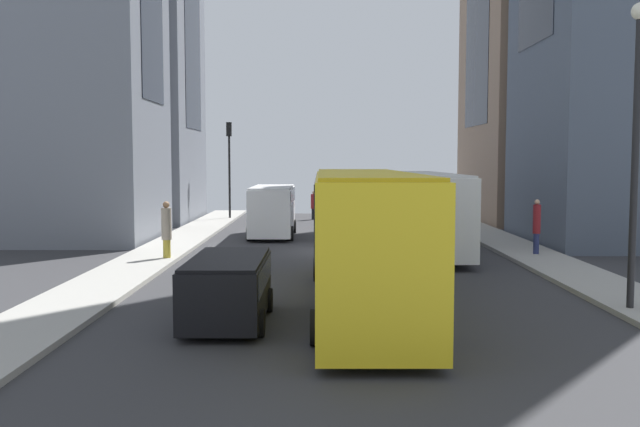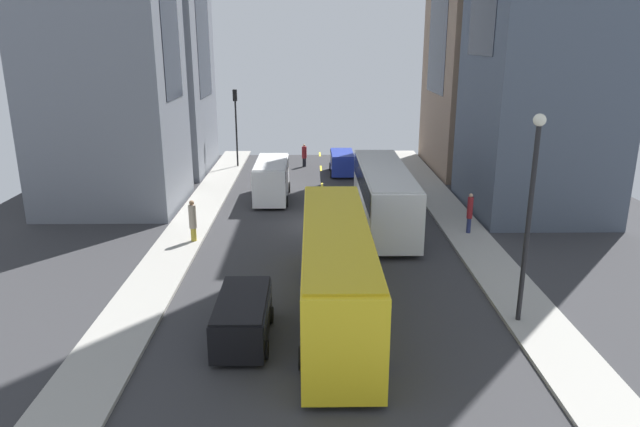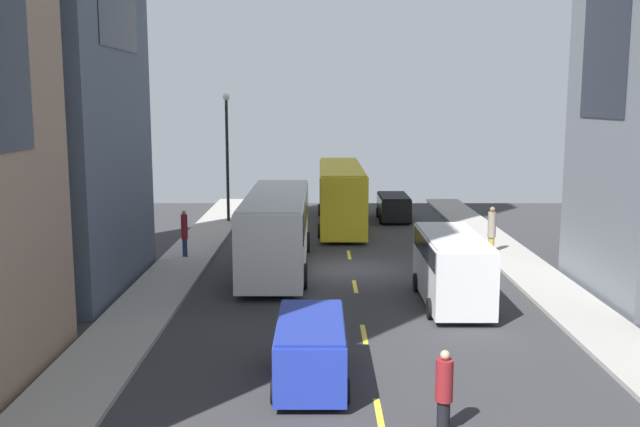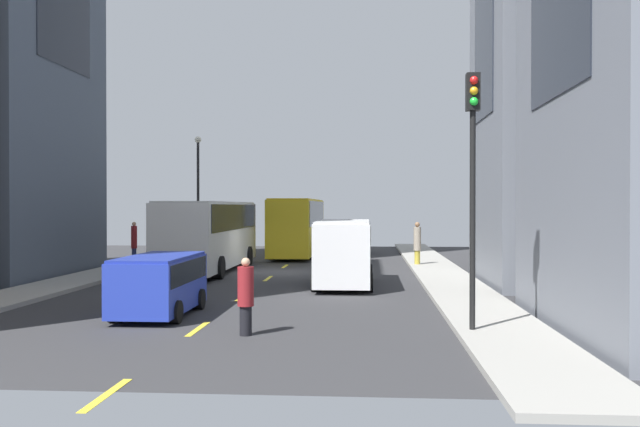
{
  "view_description": "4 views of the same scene",
  "coord_description": "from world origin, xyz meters",
  "px_view_note": "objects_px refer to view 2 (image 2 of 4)",
  "views": [
    {
      "loc": [
        0.97,
        29.41,
        3.9
      ],
      "look_at": [
        0.96,
        -1.76,
        1.48
      ],
      "focal_mm": 38.66,
      "sensor_mm": 36.0,
      "label": 1
    },
    {
      "loc": [
        0.72,
        31.51,
        10.18
      ],
      "look_at": [
        0.31,
        2.23,
        1.33
      ],
      "focal_mm": 32.47,
      "sensor_mm": 36.0,
      "label": 2
    },
    {
      "loc": [
        -1.4,
        -30.99,
        7.33
      ],
      "look_at": [
        -1.52,
        1.01,
        2.33
      ],
      "focal_mm": 40.47,
      "sensor_mm": 36.0,
      "label": 3
    },
    {
      "loc": [
        4.33,
        -31.82,
        3.13
      ],
      "look_at": [
        1.91,
        1.91,
        2.78
      ],
      "focal_mm": 37.72,
      "sensor_mm": 36.0,
      "label": 4
    }
  ],
  "objects_px": {
    "streetcar_yellow": "(336,263)",
    "car_black_1": "(243,315)",
    "car_blue_0": "(342,161)",
    "pedestrian_waiting_curb": "(304,155)",
    "pedestrian_walking_far": "(470,212)",
    "pedestrian_crossing_mid": "(193,220)",
    "traffic_light_near_corner": "(236,114)",
    "delivery_van_white": "(272,177)",
    "city_bus_white": "(384,191)"
  },
  "relations": [
    {
      "from": "traffic_light_near_corner",
      "to": "streetcar_yellow",
      "type": "bearing_deg",
      "value": 104.76
    },
    {
      "from": "pedestrian_walking_far",
      "to": "pedestrian_crossing_mid",
      "type": "xyz_separation_m",
      "value": [
        14.58,
        1.12,
        -0.03
      ]
    },
    {
      "from": "delivery_van_white",
      "to": "pedestrian_walking_far",
      "type": "distance_m",
      "value": 13.39
    },
    {
      "from": "car_blue_0",
      "to": "pedestrian_crossing_mid",
      "type": "bearing_deg",
      "value": 62.13
    },
    {
      "from": "car_black_1",
      "to": "pedestrian_crossing_mid",
      "type": "relative_size",
      "value": 1.86
    },
    {
      "from": "streetcar_yellow",
      "to": "traffic_light_near_corner",
      "type": "relative_size",
      "value": 2.0
    },
    {
      "from": "car_blue_0",
      "to": "car_black_1",
      "type": "height_order",
      "value": "car_blue_0"
    },
    {
      "from": "car_blue_0",
      "to": "pedestrian_waiting_curb",
      "type": "xyz_separation_m",
      "value": [
        3.01,
        -2.77,
        -0.03
      ]
    },
    {
      "from": "pedestrian_waiting_curb",
      "to": "pedestrian_walking_far",
      "type": "bearing_deg",
      "value": 163.7
    },
    {
      "from": "pedestrian_waiting_curb",
      "to": "pedestrian_crossing_mid",
      "type": "bearing_deg",
      "value": 120.32
    },
    {
      "from": "pedestrian_walking_far",
      "to": "city_bus_white",
      "type": "bearing_deg",
      "value": -157.62
    },
    {
      "from": "traffic_light_near_corner",
      "to": "pedestrian_crossing_mid",
      "type": "bearing_deg",
      "value": 89.95
    },
    {
      "from": "pedestrian_waiting_curb",
      "to": "streetcar_yellow",
      "type": "bearing_deg",
      "value": 139.83
    },
    {
      "from": "delivery_van_white",
      "to": "car_black_1",
      "type": "height_order",
      "value": "delivery_van_white"
    },
    {
      "from": "pedestrian_walking_far",
      "to": "traffic_light_near_corner",
      "type": "bearing_deg",
      "value": 174.66
    },
    {
      "from": "streetcar_yellow",
      "to": "traffic_light_near_corner",
      "type": "distance_m",
      "value": 27.65
    },
    {
      "from": "streetcar_yellow",
      "to": "traffic_light_near_corner",
      "type": "height_order",
      "value": "traffic_light_near_corner"
    },
    {
      "from": "pedestrian_waiting_curb",
      "to": "car_blue_0",
      "type": "bearing_deg",
      "value": -176.03
    },
    {
      "from": "delivery_van_white",
      "to": "pedestrian_crossing_mid",
      "type": "xyz_separation_m",
      "value": [
        3.49,
        8.62,
        -0.22
      ]
    },
    {
      "from": "delivery_van_white",
      "to": "pedestrian_walking_far",
      "type": "xyz_separation_m",
      "value": [
        -11.09,
        7.5,
        -0.19
      ]
    },
    {
      "from": "streetcar_yellow",
      "to": "car_blue_0",
      "type": "relative_size",
      "value": 3.05
    },
    {
      "from": "streetcar_yellow",
      "to": "pedestrian_waiting_curb",
      "type": "distance_m",
      "value": 27.08
    },
    {
      "from": "car_black_1",
      "to": "pedestrian_walking_far",
      "type": "height_order",
      "value": "pedestrian_walking_far"
    },
    {
      "from": "streetcar_yellow",
      "to": "pedestrian_waiting_curb",
      "type": "xyz_separation_m",
      "value": [
        1.54,
        -27.01,
        -1.14
      ]
    },
    {
      "from": "delivery_van_white",
      "to": "pedestrian_crossing_mid",
      "type": "relative_size",
      "value": 2.66
    },
    {
      "from": "streetcar_yellow",
      "to": "pedestrian_walking_far",
      "type": "xyz_separation_m",
      "value": [
        -7.55,
        -9.27,
        -0.8
      ]
    },
    {
      "from": "pedestrian_walking_far",
      "to": "pedestrian_crossing_mid",
      "type": "relative_size",
      "value": 1.01
    },
    {
      "from": "streetcar_yellow",
      "to": "car_blue_0",
      "type": "height_order",
      "value": "streetcar_yellow"
    },
    {
      "from": "pedestrian_walking_far",
      "to": "car_black_1",
      "type": "bearing_deg",
      "value": -89.51
    },
    {
      "from": "car_blue_0",
      "to": "car_black_1",
      "type": "bearing_deg",
      "value": 79.59
    },
    {
      "from": "car_blue_0",
      "to": "pedestrian_walking_far",
      "type": "distance_m",
      "value": 16.16
    },
    {
      "from": "city_bus_white",
      "to": "delivery_van_white",
      "type": "distance_m",
      "value": 8.8
    },
    {
      "from": "city_bus_white",
      "to": "delivery_van_white",
      "type": "relative_size",
      "value": 1.94
    },
    {
      "from": "delivery_van_white",
      "to": "car_black_1",
      "type": "xyz_separation_m",
      "value": [
        -0.21,
        18.7,
        -0.57
      ]
    },
    {
      "from": "pedestrian_waiting_curb",
      "to": "pedestrian_crossing_mid",
      "type": "relative_size",
      "value": 0.87
    },
    {
      "from": "delivery_van_white",
      "to": "pedestrian_crossing_mid",
      "type": "bearing_deg",
      "value": 67.97
    },
    {
      "from": "car_black_1",
      "to": "pedestrian_crossing_mid",
      "type": "bearing_deg",
      "value": -69.84
    },
    {
      "from": "car_black_1",
      "to": "pedestrian_waiting_curb",
      "type": "xyz_separation_m",
      "value": [
        -1.8,
        -28.93,
        0.04
      ]
    },
    {
      "from": "city_bus_white",
      "to": "streetcar_yellow",
      "type": "relative_size",
      "value": 0.9
    },
    {
      "from": "streetcar_yellow",
      "to": "pedestrian_walking_far",
      "type": "bearing_deg",
      "value": -129.14
    },
    {
      "from": "delivery_van_white",
      "to": "pedestrian_waiting_curb",
      "type": "relative_size",
      "value": 3.06
    },
    {
      "from": "streetcar_yellow",
      "to": "car_black_1",
      "type": "distance_m",
      "value": 4.03
    },
    {
      "from": "car_blue_0",
      "to": "pedestrian_crossing_mid",
      "type": "distance_m",
      "value": 18.2
    },
    {
      "from": "streetcar_yellow",
      "to": "car_black_1",
      "type": "bearing_deg",
      "value": 29.97
    },
    {
      "from": "pedestrian_waiting_curb",
      "to": "traffic_light_near_corner",
      "type": "xyz_separation_m",
      "value": [
        5.48,
        0.36,
        3.45
      ]
    },
    {
      "from": "car_blue_0",
      "to": "delivery_van_white",
      "type": "bearing_deg",
      "value": 56.1
    },
    {
      "from": "pedestrian_waiting_curb",
      "to": "pedestrian_crossing_mid",
      "type": "height_order",
      "value": "pedestrian_crossing_mid"
    },
    {
      "from": "delivery_van_white",
      "to": "car_black_1",
      "type": "bearing_deg",
      "value": 90.65
    },
    {
      "from": "streetcar_yellow",
      "to": "delivery_van_white",
      "type": "height_order",
      "value": "streetcar_yellow"
    },
    {
      "from": "city_bus_white",
      "to": "streetcar_yellow",
      "type": "xyz_separation_m",
      "value": [
        3.14,
        11.08,
        0.12
      ]
    }
  ]
}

